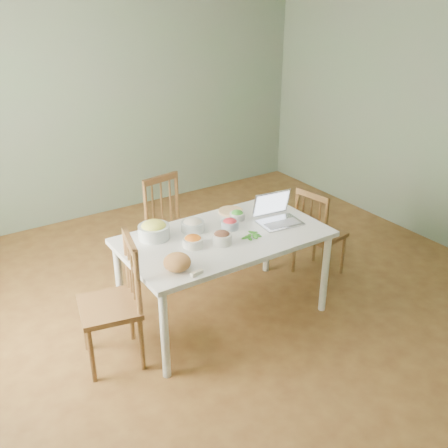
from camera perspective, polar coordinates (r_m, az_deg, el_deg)
floor at (r=4.69m, az=1.17°, el=-8.37°), size 5.00×5.00×0.00m
wall_back at (r=6.24m, az=-12.12°, el=13.30°), size 5.00×0.00×2.70m
wall_right at (r=5.84m, az=22.44°, el=11.13°), size 0.00×5.00×2.70m
dining_table at (r=4.28m, az=-0.00°, el=-5.88°), size 1.65×0.93×0.77m
chair_far at (r=4.89m, az=-5.61°, el=-0.48°), size 0.48×0.46×0.96m
chair_left at (r=3.83m, az=-12.73°, el=-8.71°), size 0.51×0.52×1.00m
chair_right at (r=4.96m, az=10.72°, el=-0.83°), size 0.44×0.46×0.90m
bread_boule at (r=3.59m, az=-5.26°, el=-4.27°), size 0.25×0.25×0.13m
butter_stick at (r=3.56m, az=-3.05°, el=-5.49°), size 0.10×0.04×0.03m
bowl_squash at (r=4.05m, az=-7.83°, el=-0.63°), size 0.26×0.26×0.14m
bowl_carrot at (r=3.91m, az=-3.49°, el=-1.90°), size 0.18×0.18×0.09m
bowl_onion at (r=4.15m, az=-3.51°, el=-0.10°), size 0.22×0.22×0.10m
bowl_mushroom at (r=3.94m, az=-0.24°, el=-1.51°), size 0.19×0.19×0.10m
bowl_redpep at (r=4.18m, az=0.66°, el=0.03°), size 0.19×0.19×0.09m
bowl_broccoli at (r=4.35m, az=1.48°, el=1.02°), size 0.14×0.14×0.08m
flatbread at (r=4.49m, az=0.74°, el=1.44°), size 0.23×0.23×0.02m
basil_bunch at (r=4.07m, az=2.93°, el=-1.26°), size 0.19×0.19×0.02m
laptop at (r=4.26m, az=6.35°, el=1.50°), size 0.38×0.34×0.24m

